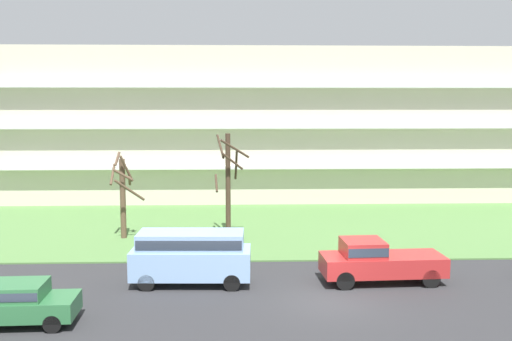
# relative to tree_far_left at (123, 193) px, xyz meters

# --- Properties ---
(ground) EXTENTS (160.00, 160.00, 0.00)m
(ground) POSITION_rel_tree_far_left_xyz_m (10.31, -11.10, -2.74)
(ground) COLOR #2D2D30
(grass_lawn_strip) EXTENTS (80.00, 16.00, 0.08)m
(grass_lawn_strip) POSITION_rel_tree_far_left_xyz_m (10.31, 2.90, -2.70)
(grass_lawn_strip) COLOR #547F42
(grass_lawn_strip) RESTS_ON ground
(apartment_building) EXTENTS (46.16, 13.26, 12.26)m
(apartment_building) POSITION_rel_tree_far_left_xyz_m (10.31, 17.05, 3.39)
(apartment_building) COLOR beige
(apartment_building) RESTS_ON ground
(tree_far_left) EXTENTS (1.96, 1.95, 5.14)m
(tree_far_left) POSITION_rel_tree_far_left_xyz_m (0.00, 0.00, 0.00)
(tree_far_left) COLOR brown
(tree_far_left) RESTS_ON ground
(tree_left) EXTENTS (2.10, 1.98, 6.17)m
(tree_left) POSITION_rel_tree_far_left_xyz_m (6.10, 0.64, 0.69)
(tree_left) COLOR #423023
(tree_left) RESTS_ON ground
(pickup_red_near_left) EXTENTS (5.49, 2.26, 1.95)m
(pickup_red_near_left) POSITION_rel_tree_far_left_xyz_m (12.82, -8.61, -1.72)
(pickup_red_near_left) COLOR #B22828
(pickup_red_near_left) RESTS_ON ground
(sedan_green_center_left) EXTENTS (4.45, 1.93, 1.57)m
(sedan_green_center_left) POSITION_rel_tree_far_left_xyz_m (-1.43, -13.10, -1.86)
(sedan_green_center_left) COLOR #2D6B3D
(sedan_green_center_left) RESTS_ON ground
(van_blue_near_right) EXTENTS (5.27, 2.19, 2.36)m
(van_blue_near_right) POSITION_rel_tree_far_left_xyz_m (4.58, -8.60, -1.34)
(van_blue_near_right) COLOR #8CB2E0
(van_blue_near_right) RESTS_ON ground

